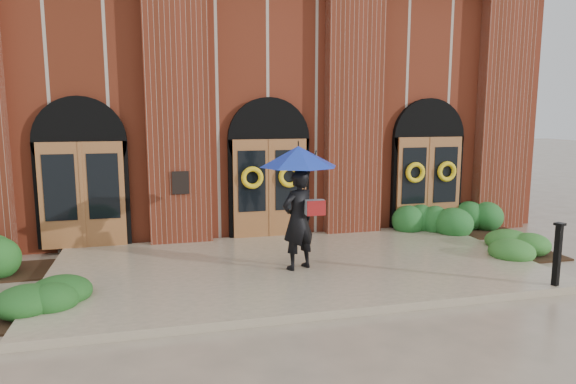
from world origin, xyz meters
name	(u,v)px	position (x,y,z in m)	size (l,w,h in m)	color
ground	(298,273)	(0.00, 0.00, 0.00)	(90.00, 90.00, 0.00)	gray
landing	(296,267)	(0.00, 0.15, 0.07)	(10.00, 5.30, 0.15)	tan
church_building	(234,107)	(0.00, 8.78, 3.50)	(16.20, 12.53, 7.00)	#5F2314
man_with_umbrella	(298,184)	(-0.05, -0.18, 1.91)	(2.06, 2.06, 2.51)	black
metal_post	(558,253)	(4.30, -2.35, 0.77)	(0.20, 0.20, 1.18)	black
hedge_wall_right	(459,220)	(5.20, 2.20, 0.39)	(3.03, 1.21, 0.78)	#1F5922
hedge_front_left	(15,304)	(-5.10, -1.19, 0.25)	(1.39, 1.19, 0.49)	#1C4A19
hedge_front_right	(524,244)	(5.51, 0.00, 0.25)	(1.42, 1.21, 0.50)	#2A6223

